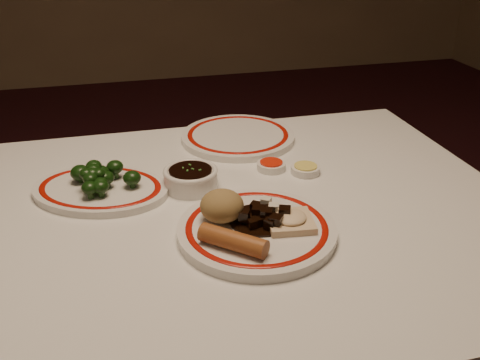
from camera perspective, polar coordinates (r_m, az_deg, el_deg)
The scene contains 12 objects.
dining_table at distance 1.07m, azimuth -2.71°, elevation -7.55°, with size 1.20×0.90×0.75m.
main_plate at distance 0.95m, azimuth 1.79°, elevation -5.35°, with size 0.33×0.33×0.02m.
rice_mound at distance 0.95m, azimuth -1.93°, elevation -2.77°, with size 0.08×0.08×0.06m, color olive.
spring_roll at distance 0.87m, azimuth -0.74°, elevation -6.48°, with size 0.03×0.03×0.12m, color #985425.
fried_wonton at distance 0.94m, azimuth 5.37°, elevation -4.25°, with size 0.09×0.09×0.02m.
stirfry_heap at distance 0.95m, azimuth 2.52°, elevation -3.95°, with size 0.11×0.11×0.03m.
broccoli_plate at distance 1.12m, azimuth -14.67°, elevation -0.97°, with size 0.34×0.32×0.02m.
broccoli_pile at distance 1.10m, azimuth -14.83°, elevation 0.47°, with size 0.14×0.12×0.05m.
soy_bowl at distance 1.10m, azimuth -5.27°, elevation 0.11°, with size 0.11×0.11×0.04m.
sweet_sour_dish at distance 1.18m, azimuth 3.35°, elevation 1.54°, with size 0.06×0.06×0.02m.
mustard_dish at distance 1.17m, azimuth 6.99°, elevation 1.13°, with size 0.06×0.06×0.02m.
far_plate at distance 1.33m, azimuth -0.22°, elevation 4.68°, with size 0.37×0.37×0.02m.
Camera 1 is at (-0.17, -0.87, 1.27)m, focal length 40.00 mm.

